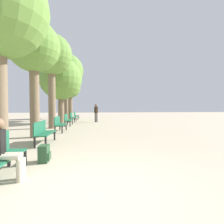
# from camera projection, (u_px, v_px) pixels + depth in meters

# --- Properties ---
(ground_plane) EXTENTS (80.00, 80.00, 0.00)m
(ground_plane) POSITION_uv_depth(u_px,v_px,m) (89.00, 192.00, 2.98)
(ground_plane) COLOR #B7A88E
(bench_row_1) EXTENTS (0.47, 1.52, 0.88)m
(bench_row_1) POSITION_uv_depth(u_px,v_px,m) (43.00, 131.00, 6.83)
(bench_row_1) COLOR #1E6042
(bench_row_1) RESTS_ON ground_plane
(bench_row_2) EXTENTS (0.47, 1.52, 0.88)m
(bench_row_2) POSITION_uv_depth(u_px,v_px,m) (59.00, 123.00, 10.13)
(bench_row_2) COLOR #1E6042
(bench_row_2) RESTS_ON ground_plane
(bench_row_3) EXTENTS (0.47, 1.52, 0.88)m
(bench_row_3) POSITION_uv_depth(u_px,v_px,m) (67.00, 119.00, 13.43)
(bench_row_3) COLOR #1E6042
(bench_row_3) RESTS_ON ground_plane
(bench_row_4) EXTENTS (0.47, 1.52, 0.88)m
(bench_row_4) POSITION_uv_depth(u_px,v_px,m) (72.00, 117.00, 16.73)
(bench_row_4) COLOR #1E6042
(bench_row_4) RESTS_ON ground_plane
(bench_row_5) EXTENTS (0.47, 1.52, 0.88)m
(bench_row_5) POSITION_uv_depth(u_px,v_px,m) (76.00, 115.00, 20.03)
(bench_row_5) COLOR #1E6042
(bench_row_5) RESTS_ON ground_plane
(tree_row_1) EXTENTS (2.41, 2.41, 5.48)m
(tree_row_1) POSITION_uv_depth(u_px,v_px,m) (34.00, 48.00, 8.12)
(tree_row_1) COLOR #7A664C
(tree_row_1) RESTS_ON ground_plane
(tree_row_2) EXTENTS (2.70, 2.70, 6.28)m
(tree_row_2) POSITION_uv_depth(u_px,v_px,m) (51.00, 56.00, 11.60)
(tree_row_2) COLOR #7A664C
(tree_row_2) RESTS_ON ground_plane
(tree_row_3) EXTENTS (3.60, 3.60, 5.64)m
(tree_row_3) POSITION_uv_depth(u_px,v_px,m) (61.00, 79.00, 14.97)
(tree_row_3) COLOR #7A664C
(tree_row_3) RESTS_ON ground_plane
(tree_row_4) EXTENTS (3.52, 3.52, 6.88)m
(tree_row_4) POSITION_uv_depth(u_px,v_px,m) (66.00, 71.00, 17.85)
(tree_row_4) COLOR #7A664C
(tree_row_4) RESTS_ON ground_plane
(tree_row_5) EXTENTS (2.47, 2.47, 5.01)m
(tree_row_5) POSITION_uv_depth(u_px,v_px,m) (70.00, 88.00, 21.11)
(tree_row_5) COLOR #7A664C
(tree_row_5) RESTS_ON ground_plane
(person_seated) EXTENTS (0.58, 0.33, 1.24)m
(person_seated) POSITION_uv_depth(u_px,v_px,m) (4.00, 148.00, 3.39)
(person_seated) COLOR beige
(person_seated) RESTS_ON ground_plane
(backpack) EXTENTS (0.27, 0.34, 0.44)m
(backpack) POSITION_uv_depth(u_px,v_px,m) (44.00, 154.00, 4.58)
(backpack) COLOR #284C2D
(backpack) RESTS_ON ground_plane
(pedestrian_near) EXTENTS (0.34, 0.30, 1.70)m
(pedestrian_near) POSITION_uv_depth(u_px,v_px,m) (96.00, 112.00, 16.26)
(pedestrian_near) COLOR #4C4C4C
(pedestrian_near) RESTS_ON ground_plane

